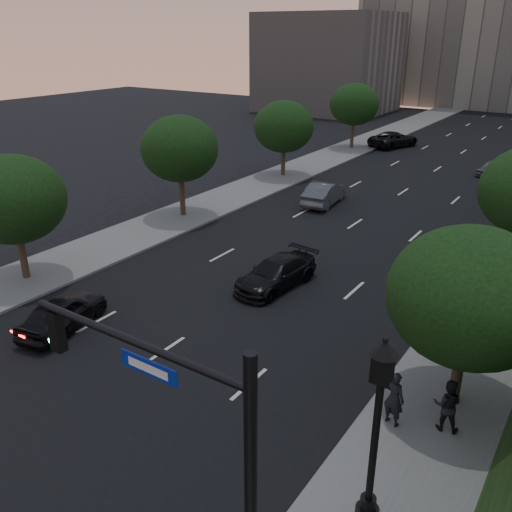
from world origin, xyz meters
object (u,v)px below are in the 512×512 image
Objects in this scene: traffic_signal_mast at (204,484)px; sedan_mid_left at (325,193)px; pedestrian_a at (394,398)px; sedan_near_left at (62,313)px; sedan_far_left at (394,139)px; street_lamp at (374,447)px; sedan_near_right at (276,273)px; sedan_far_right at (493,168)px; pedestrian_c at (473,310)px; pedestrian_b at (447,405)px.

sedan_mid_left is (-11.60, 28.04, -2.86)m from traffic_signal_mast.
sedan_mid_left is 2.62× the size of pedestrian_a.
sedan_far_left is at bearing -100.26° from sedan_near_left.
sedan_near_left is 0.73× the size of sedan_far_left.
sedan_near_right is (-9.27, 10.65, -1.92)m from street_lamp.
sedan_far_right is (-3.37, 43.61, -3.03)m from traffic_signal_mast.
traffic_signal_mast is 1.84× the size of sedan_far_right.
sedan_near_left is 21.94m from sedan_mid_left.
pedestrian_c is (13.27, -12.63, 0.15)m from sedan_mid_left.
pedestrian_c reaches higher than sedan_far_left.
sedan_far_right is at bearing -123.87° from sedan_mid_left.
sedan_mid_left is at bearing -103.85° from sedan_far_right.
sedan_far_right is at bearing 94.42° from traffic_signal_mast.
street_lamp reaches higher than pedestrian_c.
sedan_near_left is 0.88× the size of sedan_near_right.
pedestrian_c reaches higher than sedan_mid_left.
pedestrian_b is (14.15, -19.48, 0.23)m from sedan_mid_left.
sedan_near_left is 13.84m from pedestrian_a.
sedan_far_right is 2.13× the size of pedestrian_b.
traffic_signal_mast is 14.34m from sedan_near_left.
sedan_far_left reaches higher than sedan_near_left.
traffic_signal_mast is 15.73m from pedestrian_c.
sedan_near_left is at bearing -3.41° from pedestrian_b.
sedan_far_left is 3.33× the size of pedestrian_b.
pedestrian_c is (8.99, 0.89, 0.25)m from sedan_near_right.
street_lamp is 14.87m from sedan_near_left.
pedestrian_a is (8.42, -6.62, 0.38)m from sedan_near_right.
sedan_near_right is 10.72m from pedestrian_a.
pedestrian_a is at bearing -68.86° from sedan_far_right.
street_lamp is 40.14m from sedan_far_right.
pedestrian_a is at bearing -31.93° from sedan_near_right.
sedan_near_left is (-12.63, 6.12, -2.93)m from traffic_signal_mast.
pedestrian_b is 1.09× the size of pedestrian_c.
sedan_far_right is 2.01× the size of pedestrian_a.
sedan_near_right is 1.30× the size of sedan_far_right.
street_lamp is 11.67m from pedestrian_c.
sedan_near_right is at bearing -25.30° from pedestrian_a.
sedan_near_left is 2.66× the size of pedestrian_c.
street_lamp is 0.95× the size of sedan_far_left.
pedestrian_c is (-0.28, 11.54, -1.67)m from street_lamp.
street_lamp reaches higher than sedan_far_left.
pedestrian_a is at bearing 129.19° from sedan_far_left.
sedan_far_left is 38.88m from pedestrian_c.
pedestrian_b is at bearing 120.00° from sedan_mid_left.
sedan_mid_left is 24.07m from pedestrian_b.
street_lamp is 49.70m from sedan_far_left.
sedan_far_right is at bearing -95.17° from pedestrian_c.
pedestrian_b reaches higher than sedan_far_left.
sedan_far_left is (-16.83, 46.73, -1.81)m from street_lamp.
traffic_signal_mast is 4.45m from street_lamp.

